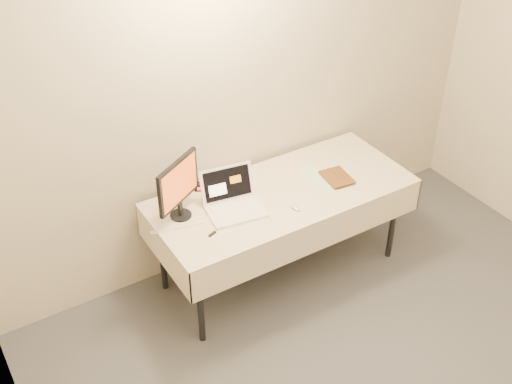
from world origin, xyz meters
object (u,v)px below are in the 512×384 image
table (282,199)px  monitor (178,185)px  book (327,168)px  laptop (232,200)px

table → monitor: monitor is taller
monitor → book: bearing=-40.1°
table → book: book is taller
laptop → table: bearing=5.1°
book → table: bearing=176.9°
table → monitor: (-0.72, 0.12, 0.31)m
table → laptop: size_ratio=4.46×
monitor → book: 1.08m
table → book: size_ratio=7.81×
monitor → table: bearing=-39.9°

